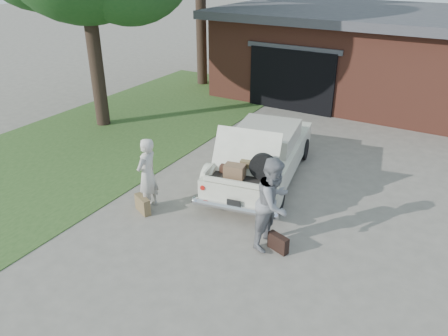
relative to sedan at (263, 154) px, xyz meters
The scene contains 8 objects.
ground 2.62m from the sedan, 89.93° to the right, with size 90.00×90.00×0.00m, color gray.
grass_strip 5.56m from the sedan, behind, with size 6.00×16.00×0.02m, color #2D4C1E.
house 9.05m from the sedan, 83.71° to the left, with size 12.80×7.80×3.30m.
sedan is the anchor object (origin of this frame).
woman_left 3.04m from the sedan, 120.82° to the right, with size 0.61×0.40×1.68m, color beige.
woman_right 2.84m from the sedan, 60.19° to the right, with size 0.90×0.70×1.86m, color gray.
suitcase_left 3.26m from the sedan, 119.08° to the right, with size 0.49×0.16×0.38m, color olive.
suitcase_right 3.10m from the sedan, 58.31° to the right, with size 0.44×0.14×0.34m, color black.
Camera 1 is at (4.18, -6.58, 5.18)m, focal length 35.00 mm.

